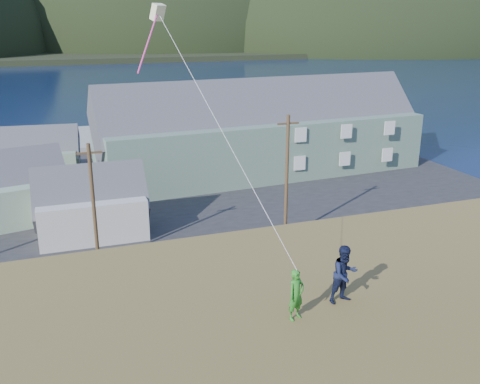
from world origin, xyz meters
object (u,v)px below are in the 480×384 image
shed_palegreen_far (30,155)px  kite_flyer_navy (345,274)px  wharf (39,142)px  shed_palegreen_near (4,191)px  kite_flyer_green (296,295)px  lodge (262,131)px  shed_white (91,204)px

shed_palegreen_far → kite_flyer_navy: 45.13m
wharf → shed_palegreen_near: shed_palegreen_near is taller
kite_flyer_green → wharf: bearing=75.6°
lodge → kite_flyer_navy: size_ratio=18.64×
kite_flyer_green → kite_flyer_navy: kite_flyer_navy is taller
wharf → shed_palegreen_near: 27.90m
kite_flyer_navy → kite_flyer_green: bearing=-174.7°
wharf → shed_white: shed_white is taller
shed_white → shed_palegreen_far: shed_white is taller
shed_palegreen_near → kite_flyer_green: bearing=-83.8°
shed_palegreen_far → kite_flyer_green: size_ratio=6.58×
shed_palegreen_near → shed_white: bearing=-51.4°
wharf → kite_flyer_green: bearing=-82.5°
shed_palegreen_near → kite_flyer_navy: kite_flyer_navy is taller
shed_white → wharf: bearing=97.6°
lodge → kite_flyer_navy: (-12.50, -37.57, 3.56)m
wharf → kite_flyer_green: size_ratio=16.95×
lodge → shed_palegreen_near: bearing=-169.1°
lodge → kite_flyer_green: 40.72m
shed_palegreen_near → shed_white: shed_palegreen_near is taller
shed_palegreen_far → wharf: bearing=94.3°
wharf → lodge: size_ratio=0.76×
wharf → kite_flyer_green: (7.87, -59.41, 7.52)m
wharf → kite_flyer_navy: kite_flyer_navy is taller
lodge → kite_flyer_green: (-14.30, -37.97, 3.41)m
lodge → shed_palegreen_far: lodge is taller
lodge → kite_flyer_green: lodge is taller
shed_palegreen_near → kite_flyer_green: size_ratio=6.82×
wharf → shed_palegreen_near: size_ratio=2.49×
lodge → shed_palegreen_far: size_ratio=3.39×
shed_palegreen_far → kite_flyer_navy: size_ratio=5.50×
lodge → shed_white: bearing=-151.3°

